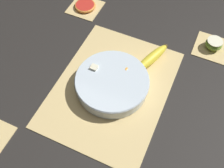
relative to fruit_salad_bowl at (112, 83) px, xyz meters
The scene contains 8 objects.
ground_plane 0.04m from the fruit_salad_bowl, 48.55° to the right, with size 6.00×6.00×0.00m, color black.
bamboo_mat_center 0.03m from the fruit_salad_bowl, 48.55° to the right, with size 0.52×0.39×0.01m.
coaster_mat_near_right 0.45m from the fruit_salad_bowl, 40.22° to the right, with size 0.14×0.14×0.01m.
coaster_mat_far_right 0.45m from the fruit_salad_bowl, 40.13° to the left, with size 0.14×0.14×0.01m.
fruit_salad_bowl is the anchor object (origin of this frame).
whole_banana 0.19m from the fruit_salad_bowl, 27.42° to the right, with size 0.18×0.10×0.04m.
apple_half 0.45m from the fruit_salad_bowl, 40.22° to the right, with size 0.07×0.07×0.04m.
grapefruit_slice 0.45m from the fruit_salad_bowl, 40.13° to the left, with size 0.09×0.09×0.01m.
Camera 1 is at (-0.46, -0.21, 0.81)m, focal length 42.00 mm.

